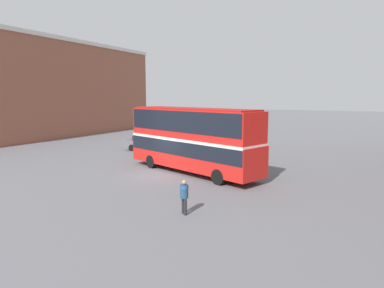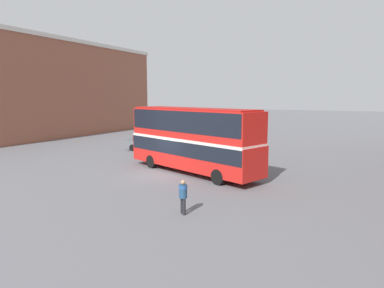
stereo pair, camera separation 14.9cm
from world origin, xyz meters
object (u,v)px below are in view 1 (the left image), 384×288
Objects in this scene: pedestrian_foreground at (184,193)px; parked_car_kerb_near at (165,135)px; parked_car_kerb_far at (147,143)px; double_decker_bus at (192,136)px.

pedestrian_foreground is 26.55m from parked_car_kerb_near.
double_decker_bus is at bearing -49.92° from parked_car_kerb_far.
double_decker_bus is 8.89m from pedestrian_foreground.
parked_car_kerb_far is (2.21, -7.17, -0.00)m from parked_car_kerb_near.
double_decker_bus is 11.40m from parked_car_kerb_far.
parked_car_kerb_far is (-8.79, 7.02, -1.87)m from double_decker_bus.
pedestrian_foreground is at bearing -45.74° from double_decker_bus.
double_decker_bus is 2.67× the size of parked_car_kerb_near.
pedestrian_foreground is 19.47m from parked_car_kerb_far.
parked_car_kerb_near is at bearing 95.79° from parked_car_kerb_far.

